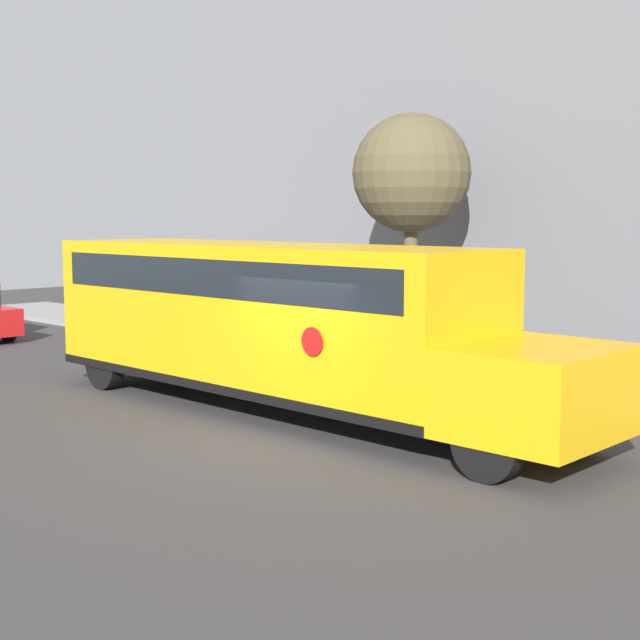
{
  "coord_description": "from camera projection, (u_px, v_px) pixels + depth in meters",
  "views": [
    {
      "loc": [
        9.77,
        -9.49,
        3.48
      ],
      "look_at": [
        -1.15,
        1.82,
        1.64
      ],
      "focal_mm": 50.0,
      "sensor_mm": 36.0,
      "label": 1
    }
  ],
  "objects": [
    {
      "name": "ground_plane",
      "position": [
        292.0,
        439.0,
        13.93
      ],
      "size": [
        60.0,
        60.0,
        0.0
      ],
      "primitive_type": "plane",
      "color": "#3A3838"
    },
    {
      "name": "tree_far_sidewalk",
      "position": [
        412.0,
        175.0,
        22.59
      ],
      "size": [
        3.02,
        3.02,
        6.07
      ],
      "color": "brown",
      "rests_on": "ground"
    },
    {
      "name": "sidewalk_strip",
      "position": [
        515.0,
        380.0,
        18.57
      ],
      "size": [
        44.0,
        3.0,
        0.15
      ],
      "color": "gray",
      "rests_on": "ground"
    },
    {
      "name": "school_bus",
      "position": [
        277.0,
        316.0,
        15.87
      ],
      "size": [
        11.43,
        2.57,
        2.98
      ],
      "color": "#EAA80F",
      "rests_on": "ground"
    }
  ]
}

